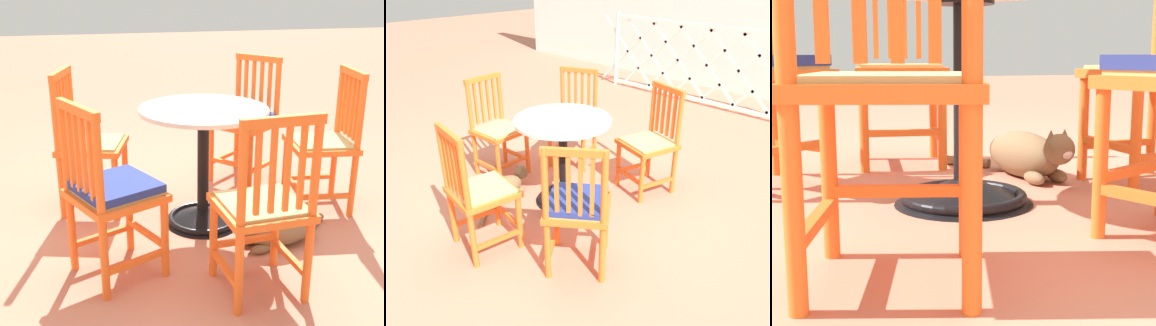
{
  "view_description": "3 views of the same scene",
  "coord_description": "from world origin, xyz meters",
  "views": [
    {
      "loc": [
        -2.65,
        0.83,
        1.43
      ],
      "look_at": [
        0.06,
        0.18,
        0.42
      ],
      "focal_mm": 47.64,
      "sensor_mm": 36.0,
      "label": 1
    },
    {
      "loc": [
        2.29,
        -1.92,
        1.82
      ],
      "look_at": [
        0.26,
        0.14,
        0.37
      ],
      "focal_mm": 37.88,
      "sensor_mm": 36.0,
      "label": 2
    },
    {
      "loc": [
        0.73,
        1.97,
        0.5
      ],
      "look_at": [
        0.15,
        0.14,
        0.15
      ],
      "focal_mm": 55.17,
      "sensor_mm": 36.0,
      "label": 3
    }
  ],
  "objects": [
    {
      "name": "ground_plane",
      "position": [
        0.0,
        0.0,
        0.0
      ],
      "size": [
        24.0,
        24.0,
        0.0
      ],
      "primitive_type": "plane",
      "color": "#C6755B"
    },
    {
      "name": "tabby_cat",
      "position": [
        -0.25,
        -0.24,
        0.1
      ],
      "size": [
        0.38,
        0.69,
        0.23
      ],
      "color": "brown",
      "rests_on": "ground_plane"
    },
    {
      "name": "cafe_table",
      "position": [
        0.13,
        0.09,
        0.28
      ],
      "size": [
        0.76,
        0.76,
        0.73
      ],
      "color": "black",
      "rests_on": "ground_plane"
    },
    {
      "name": "orange_chair_tucked_in",
      "position": [
        0.51,
        0.75,
        0.43
      ],
      "size": [
        0.5,
        0.5,
        0.91
      ],
      "color": "orange",
      "rests_on": "ground_plane"
    },
    {
      "name": "orange_chair_by_planter",
      "position": [
        -0.66,
        0.01,
        0.43
      ],
      "size": [
        0.42,
        0.42,
        0.91
      ],
      "color": "orange",
      "rests_on": "ground_plane"
    },
    {
      "name": "orange_chair_at_corner",
      "position": [
        0.18,
        -0.73,
        0.43
      ],
      "size": [
        0.45,
        0.45,
        0.91
      ],
      "color": "orange",
      "rests_on": "ground_plane"
    }
  ]
}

